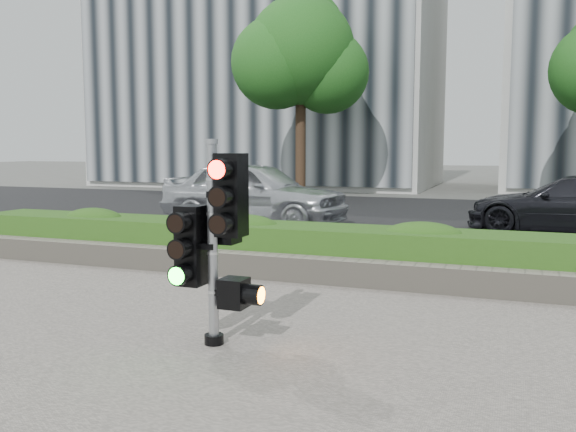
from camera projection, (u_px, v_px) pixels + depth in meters
The scene contains 11 objects.
ground at pixel (248, 320), 6.60m from camera, with size 120.00×120.00×0.00m, color #51514C.
sidewalk at pixel (101, 411), 4.27m from camera, with size 16.00×11.00×0.03m, color #9E9389.
road at pixel (406, 219), 15.90m from camera, with size 60.00×13.00×0.02m, color black.
curb at pixel (331, 263), 9.52m from camera, with size 60.00×0.25×0.12m, color gray.
stone_wall at pixel (305, 269), 8.35m from camera, with size 12.00×0.32×0.34m, color gray.
hedge at pixel (319, 249), 8.93m from camera, with size 12.00×1.00×0.68m, color #52902C.
building_left at pixel (272, 34), 30.30m from camera, with size 16.00×9.00×15.00m, color #B7B7B2.
tree_left at pixel (301, 55), 21.16m from camera, with size 4.61×4.03×7.34m.
traffic_signal at pixel (216, 232), 5.59m from camera, with size 0.66×0.48×1.90m.
car_silver at pixel (254, 192), 14.52m from camera, with size 1.82×4.52×1.54m, color silver.
car_dark at pixel (574, 205), 12.90m from camera, with size 1.77×4.35×1.26m, color black.
Camera 1 is at (2.67, -5.87, 1.86)m, focal length 38.00 mm.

